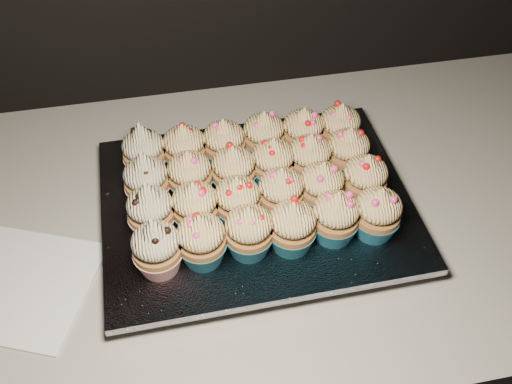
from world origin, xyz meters
TOP-DOWN VIEW (x-y plane):
  - cabinet at (0.00, 1.70)m, footprint 2.40×0.60m
  - worktop at (0.00, 1.70)m, footprint 2.44×0.64m
  - napkin at (-0.29, 1.62)m, footprint 0.23×0.23m
  - baking_tray at (0.04, 1.68)m, footprint 0.40×0.31m
  - foil_lining at (0.04, 1.68)m, footprint 0.44×0.34m
  - cupcake_0 at (-0.10, 1.59)m, footprint 0.06×0.06m
  - cupcake_1 at (-0.05, 1.59)m, footprint 0.06×0.06m
  - cupcake_2 at (0.01, 1.60)m, footprint 0.06×0.06m
  - cupcake_3 at (0.07, 1.59)m, footprint 0.06×0.06m
  - cupcake_4 at (0.13, 1.60)m, footprint 0.06×0.06m
  - cupcake_5 at (0.18, 1.59)m, footprint 0.06×0.06m
  - cupcake_6 at (-0.11, 1.65)m, footprint 0.06×0.06m
  - cupcake_7 at (-0.05, 1.65)m, footprint 0.06×0.06m
  - cupcake_8 at (0.01, 1.65)m, footprint 0.06×0.06m
  - cupcake_9 at (0.07, 1.65)m, footprint 0.06×0.06m
  - cupcake_10 at (0.12, 1.65)m, footprint 0.06×0.06m
  - cupcake_11 at (0.19, 1.66)m, footprint 0.06×0.06m
  - cupcake_12 at (-0.11, 1.71)m, footprint 0.06×0.06m
  - cupcake_13 at (-0.05, 1.71)m, footprint 0.06×0.06m
  - cupcake_14 at (0.01, 1.71)m, footprint 0.06×0.06m
  - cupcake_15 at (0.07, 1.71)m, footprint 0.06×0.06m
  - cupcake_16 at (0.12, 1.71)m, footprint 0.06×0.06m
  - cupcake_17 at (0.18, 1.71)m, footprint 0.06×0.06m
  - cupcake_18 at (-0.11, 1.77)m, footprint 0.06×0.06m
  - cupcake_19 at (-0.05, 1.77)m, footprint 0.06×0.06m
  - cupcake_20 at (0.01, 1.77)m, footprint 0.06×0.06m
  - cupcake_21 at (0.07, 1.77)m, footprint 0.06×0.06m
  - cupcake_22 at (0.13, 1.77)m, footprint 0.06×0.06m
  - cupcake_23 at (0.18, 1.77)m, footprint 0.06×0.06m

SIDE VIEW (x-z plane):
  - cabinet at x=0.00m, z-range 0.00..0.86m
  - worktop at x=0.00m, z-range 0.86..0.90m
  - napkin at x=-0.29m, z-range 0.90..0.90m
  - baking_tray at x=0.04m, z-range 0.90..0.92m
  - foil_lining at x=0.04m, z-range 0.92..0.93m
  - cupcake_1 at x=-0.05m, z-range 0.93..1.01m
  - cupcake_2 at x=0.01m, z-range 0.93..1.01m
  - cupcake_3 at x=0.07m, z-range 0.93..1.01m
  - cupcake_4 at x=0.13m, z-range 0.93..1.01m
  - cupcake_5 at x=0.18m, z-range 0.93..1.01m
  - cupcake_7 at x=-0.05m, z-range 0.93..1.01m
  - cupcake_8 at x=0.01m, z-range 0.93..1.01m
  - cupcake_9 at x=0.07m, z-range 0.93..1.01m
  - cupcake_10 at x=0.12m, z-range 0.93..1.01m
  - cupcake_11 at x=0.19m, z-range 0.93..1.01m
  - cupcake_13 at x=-0.05m, z-range 0.93..1.01m
  - cupcake_14 at x=0.01m, z-range 0.93..1.01m
  - cupcake_15 at x=0.07m, z-range 0.93..1.01m
  - cupcake_16 at x=0.12m, z-range 0.93..1.01m
  - cupcake_17 at x=0.18m, z-range 0.93..1.01m
  - cupcake_19 at x=-0.05m, z-range 0.93..1.01m
  - cupcake_20 at x=0.01m, z-range 0.93..1.01m
  - cupcake_21 at x=0.07m, z-range 0.93..1.01m
  - cupcake_22 at x=0.13m, z-range 0.93..1.01m
  - cupcake_23 at x=0.18m, z-range 0.93..1.01m
  - cupcake_0 at x=-0.10m, z-range 0.93..1.02m
  - cupcake_6 at x=-0.11m, z-range 0.93..1.02m
  - cupcake_12 at x=-0.11m, z-range 0.93..1.02m
  - cupcake_18 at x=-0.11m, z-range 0.93..1.02m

